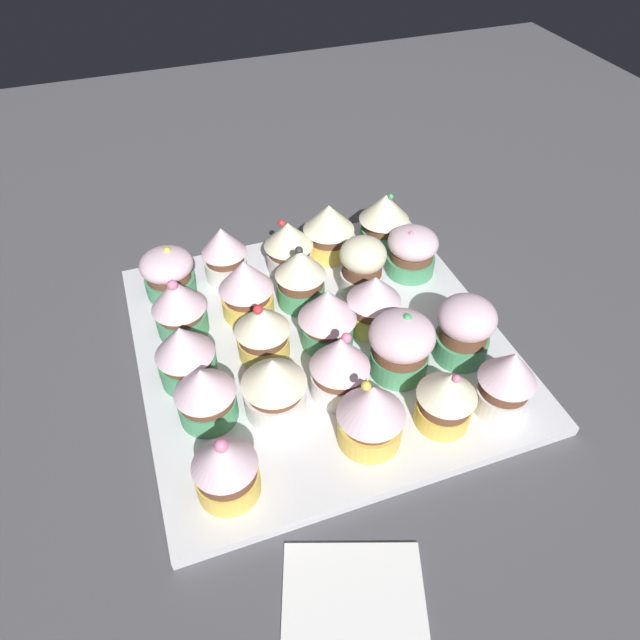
% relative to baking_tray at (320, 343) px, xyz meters
% --- Properties ---
extents(ground_plane, '(1.80, 1.80, 0.03)m').
position_rel_baking_tray_xyz_m(ground_plane, '(0.00, 0.00, -0.02)').
color(ground_plane, '#4C4C51').
extents(baking_tray, '(0.40, 0.40, 0.01)m').
position_rel_baking_tray_xyz_m(baking_tray, '(0.00, 0.00, 0.00)').
color(baking_tray, silver).
rests_on(baking_tray, ground_plane).
extents(cupcake_0, '(0.06, 0.06, 0.06)m').
position_rel_baking_tray_xyz_m(cupcake_0, '(-0.14, -0.14, 0.04)').
color(cupcake_0, '#4C9E6B').
rests_on(cupcake_0, baking_tray).
extents(cupcake_1, '(0.06, 0.06, 0.08)m').
position_rel_baking_tray_xyz_m(cupcake_1, '(-0.07, -0.14, 0.04)').
color(cupcake_1, '#4C9E6B').
rests_on(cupcake_1, baking_tray).
extents(cupcake_2, '(0.06, 0.06, 0.07)m').
position_rel_baking_tray_xyz_m(cupcake_2, '(0.01, -0.15, 0.04)').
color(cupcake_2, '#4C9E6B').
rests_on(cupcake_2, baking_tray).
extents(cupcake_3, '(0.06, 0.06, 0.07)m').
position_rel_baking_tray_xyz_m(cupcake_3, '(0.06, -0.14, 0.04)').
color(cupcake_3, '#4C9E6B').
rests_on(cupcake_3, baking_tray).
extents(cupcake_4, '(0.06, 0.06, 0.08)m').
position_rel_baking_tray_xyz_m(cupcake_4, '(0.15, -0.14, 0.04)').
color(cupcake_4, '#EFC651').
rests_on(cupcake_4, baking_tray).
extents(cupcake_5, '(0.06, 0.06, 0.07)m').
position_rel_baking_tray_xyz_m(cupcake_5, '(-0.14, -0.07, 0.04)').
color(cupcake_5, white).
rests_on(cupcake_5, baking_tray).
extents(cupcake_6, '(0.06, 0.06, 0.08)m').
position_rel_baking_tray_xyz_m(cupcake_6, '(-0.07, -0.06, 0.05)').
color(cupcake_6, '#EFC651').
rests_on(cupcake_6, baking_tray).
extents(cupcake_7, '(0.06, 0.06, 0.07)m').
position_rel_baking_tray_xyz_m(cupcake_7, '(0.00, -0.06, 0.04)').
color(cupcake_7, '#EFC651').
rests_on(cupcake_7, baking_tray).
extents(cupcake_8, '(0.06, 0.06, 0.07)m').
position_rel_baking_tray_xyz_m(cupcake_8, '(0.08, -0.07, 0.04)').
color(cupcake_8, white).
rests_on(cupcake_8, baking_tray).
extents(cupcake_9, '(0.06, 0.06, 0.07)m').
position_rel_baking_tray_xyz_m(cupcake_9, '(-0.13, 0.01, 0.04)').
color(cupcake_9, white).
rests_on(cupcake_9, baking_tray).
extents(cupcake_10, '(0.06, 0.06, 0.08)m').
position_rel_baking_tray_xyz_m(cupcake_10, '(-0.07, 0.00, 0.05)').
color(cupcake_10, '#4C9E6B').
rests_on(cupcake_10, baking_tray).
extents(cupcake_11, '(0.06, 0.06, 0.07)m').
position_rel_baking_tray_xyz_m(cupcake_11, '(0.01, 0.01, 0.05)').
color(cupcake_11, '#4C9E6B').
rests_on(cupcake_11, baking_tray).
extents(cupcake_12, '(0.06, 0.06, 0.08)m').
position_rel_baking_tray_xyz_m(cupcake_12, '(0.08, -0.01, 0.04)').
color(cupcake_12, white).
rests_on(cupcake_12, baking_tray).
extents(cupcake_13, '(0.06, 0.06, 0.08)m').
position_rel_baking_tray_xyz_m(cupcake_13, '(0.14, -0.00, 0.05)').
color(cupcake_13, '#EFC651').
rests_on(cupcake_13, baking_tray).
extents(cupcake_14, '(0.07, 0.07, 0.07)m').
position_rel_baking_tray_xyz_m(cupcake_14, '(-0.15, 0.06, 0.04)').
color(cupcake_14, '#EFC651').
rests_on(cupcake_14, baking_tray).
extents(cupcake_15, '(0.06, 0.06, 0.07)m').
position_rel_baking_tray_xyz_m(cupcake_15, '(-0.06, 0.08, 0.04)').
color(cupcake_15, white).
rests_on(cupcake_15, baking_tray).
extents(cupcake_16, '(0.06, 0.06, 0.07)m').
position_rel_baking_tray_xyz_m(cupcake_16, '(0.00, 0.06, 0.04)').
color(cupcake_16, '#EFC651').
rests_on(cupcake_16, baking_tray).
extents(cupcake_17, '(0.07, 0.07, 0.08)m').
position_rel_baking_tray_xyz_m(cupcake_17, '(0.07, 0.06, 0.04)').
color(cupcake_17, '#4C9E6B').
rests_on(cupcake_17, baking_tray).
extents(cupcake_18, '(0.06, 0.06, 0.07)m').
position_rel_baking_tray_xyz_m(cupcake_18, '(0.14, 0.08, 0.04)').
color(cupcake_18, '#EFC651').
rests_on(cupcake_18, baking_tray).
extents(cupcake_19, '(0.07, 0.07, 0.08)m').
position_rel_baking_tray_xyz_m(cupcake_19, '(-0.14, 0.14, 0.05)').
color(cupcake_19, '#4C9E6B').
rests_on(cupcake_19, baking_tray).
extents(cupcake_20, '(0.06, 0.06, 0.06)m').
position_rel_baking_tray_xyz_m(cupcake_20, '(-0.08, 0.15, 0.04)').
color(cupcake_20, '#4C9E6B').
rests_on(cupcake_20, baking_tray).
extents(cupcake_21, '(0.06, 0.06, 0.08)m').
position_rel_baking_tray_xyz_m(cupcake_21, '(0.07, 0.13, 0.05)').
color(cupcake_21, '#4C9E6B').
rests_on(cupcake_21, baking_tray).
extents(cupcake_22, '(0.06, 0.06, 0.08)m').
position_rel_baking_tray_xyz_m(cupcake_22, '(0.15, 0.14, 0.05)').
color(cupcake_22, white).
rests_on(cupcake_22, baking_tray).
extents(napkin, '(0.13, 0.14, 0.01)m').
position_rel_baking_tray_xyz_m(napkin, '(0.27, -0.07, -0.00)').
color(napkin, white).
rests_on(napkin, ground_plane).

